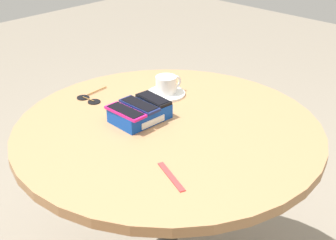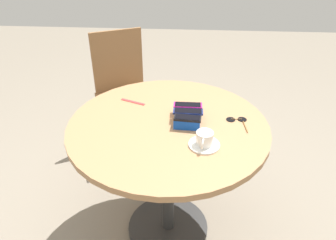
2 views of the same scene
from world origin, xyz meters
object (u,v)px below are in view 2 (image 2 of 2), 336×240
phone_box (187,116)px  coffee_cup (205,138)px  phone_magenta (188,105)px  sunglasses (237,120)px  lanyard_strap (133,102)px  saucer (204,145)px  chair_near_window (124,93)px  phone_black (188,118)px  round_table (168,147)px  phone_navy (188,111)px

phone_box → coffee_cup: coffee_cup is taller
phone_magenta → sunglasses: size_ratio=1.03×
phone_magenta → coffee_cup: coffee_cup is taller
coffee_cup → lanyard_strap: 0.52m
saucer → lanyard_strap: size_ratio=0.96×
coffee_cup → chair_near_window: chair_near_window is taller
sunglasses → lanyard_strap: bearing=-105.5°
saucer → coffee_cup: bearing=-11.6°
phone_box → lanyard_strap: phone_box is taller
phone_box → sunglasses: 0.25m
sunglasses → phone_black: bearing=-72.2°
phone_magenta → lanyard_strap: 0.32m
phone_magenta → chair_near_window: 0.94m
phone_magenta → round_table: bearing=-44.4°
lanyard_strap → chair_near_window: bearing=-163.6°
phone_navy → sunglasses: size_ratio=1.05×
phone_box → sunglasses: size_ratio=1.29×
phone_black → sunglasses: phone_black is taller
round_table → coffee_cup: size_ratio=9.49×
phone_black → sunglasses: size_ratio=0.95×
phone_box → phone_navy: size_ratio=1.23×
saucer → lanyard_strap: saucer is taller
phone_navy → saucer: 0.22m
phone_box → phone_black: 0.07m
coffee_cup → saucer: bearing=168.4°
saucer → coffee_cup: (0.00, -0.00, 0.04)m
phone_box → phone_magenta: bearing=-179.9°
chair_near_window → saucer: bearing=29.3°
coffee_cup → lanyard_strap: size_ratio=0.72×
chair_near_window → phone_black: bearing=29.3°
phone_box → phone_black: size_ratio=1.36×
phone_magenta → lanyard_strap: size_ratio=0.99×
phone_navy → chair_near_window: bearing=-148.8°
round_table → coffee_cup: 0.30m
lanyard_strap → phone_black: bearing=52.5°
phone_magenta → saucer: bearing=16.5°
phone_black → coffee_cup: size_ratio=1.27×
phone_magenta → phone_box: bearing=0.1°
phone_magenta → chair_near_window: chair_near_window is taller
phone_box → phone_black: (0.06, 0.00, 0.03)m
round_table → phone_box: (-0.03, 0.09, 0.16)m
phone_black → sunglasses: (-0.08, 0.24, -0.05)m
phone_black → lanyard_strap: phone_black is taller
phone_magenta → phone_black: phone_black is taller
round_table → phone_box: phone_box is taller
phone_navy → round_table: bearing=-70.9°
phone_black → coffee_cup: bearing=28.4°
phone_black → saucer: size_ratio=0.95×
phone_box → phone_magenta: 0.07m
phone_box → lanyard_strap: size_ratio=1.24×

